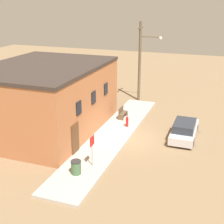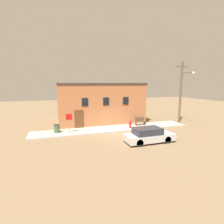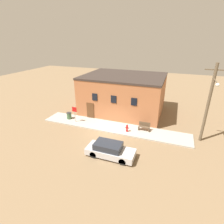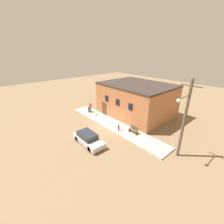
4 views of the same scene
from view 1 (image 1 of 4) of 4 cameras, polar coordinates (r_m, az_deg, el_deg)
ground_plane at (r=23.49m, az=3.24°, el=-4.88°), size 80.00×80.00×0.00m
sidewalk at (r=23.85m, az=0.10°, el=-4.26°), size 17.65×2.73×0.15m
brick_building at (r=24.91m, az=-12.20°, el=2.56°), size 10.77×8.38×5.20m
fire_hydrant at (r=25.12m, az=2.77°, el=-1.74°), size 0.45×0.21×0.86m
stop_sign at (r=19.01m, az=-3.67°, el=-6.13°), size 0.61×0.06×1.97m
bench at (r=26.94m, az=1.92°, el=-0.17°), size 1.26×0.44×0.96m
trash_bin at (r=18.68m, az=-6.59°, el=-10.00°), size 0.62×0.62×0.84m
utility_pole at (r=31.42m, az=5.32°, el=9.54°), size 1.80×2.26×7.88m
parked_car at (r=24.00m, az=13.10°, el=-3.20°), size 4.36×1.70×1.32m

